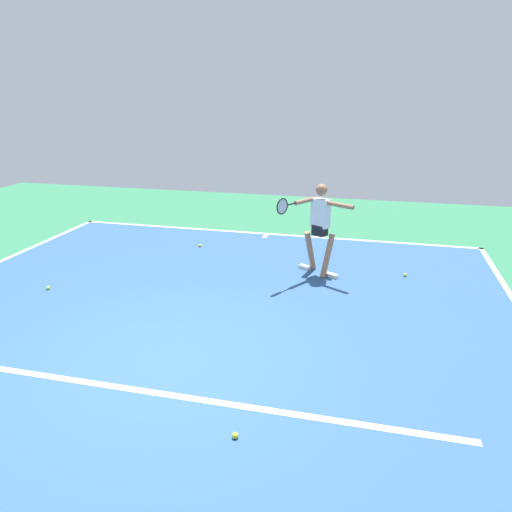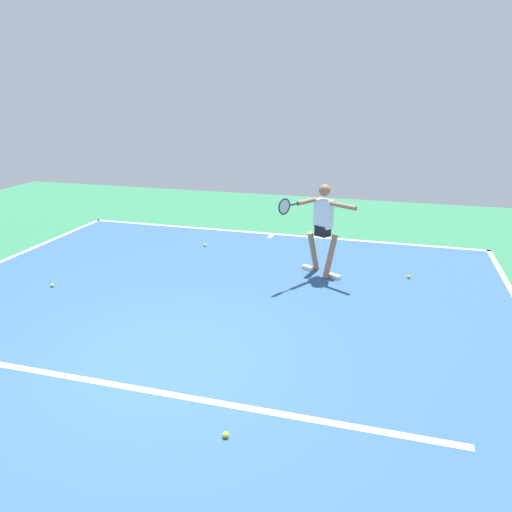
# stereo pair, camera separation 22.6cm
# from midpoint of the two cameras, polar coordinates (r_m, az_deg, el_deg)

# --- Properties ---
(ground_plane) EXTENTS (21.64, 21.64, 0.00)m
(ground_plane) POSITION_cam_midpoint_polar(r_m,az_deg,el_deg) (6.56, -10.24, -12.00)
(ground_plane) COLOR #2D754C
(court_surface) EXTENTS (9.95, 12.39, 0.00)m
(court_surface) POSITION_cam_midpoint_polar(r_m,az_deg,el_deg) (6.56, -10.24, -11.98)
(court_surface) COLOR #2D5484
(court_surface) RESTS_ON ground_plane
(court_line_baseline_near) EXTENTS (9.95, 0.10, 0.01)m
(court_line_baseline_near) POSITION_cam_midpoint_polar(r_m,az_deg,el_deg) (11.94, 2.54, 2.63)
(court_line_baseline_near) COLOR white
(court_line_baseline_near) RESTS_ON ground_plane
(court_line_service) EXTENTS (7.47, 0.10, 0.01)m
(court_line_service) POSITION_cam_midpoint_polar(r_m,az_deg,el_deg) (6.06, -13.06, -15.00)
(court_line_service) COLOR white
(court_line_service) RESTS_ON ground_plane
(court_line_centre_mark) EXTENTS (0.10, 0.30, 0.01)m
(court_line_centre_mark) POSITION_cam_midpoint_polar(r_m,az_deg,el_deg) (11.75, 2.31, 2.37)
(court_line_centre_mark) COLOR white
(court_line_centre_mark) RESTS_ON ground_plane
(tennis_player) EXTENTS (1.31, 1.10, 1.75)m
(tennis_player) POSITION_cam_midpoint_polar(r_m,az_deg,el_deg) (9.08, 8.54, 3.76)
(tennis_player) COLOR #9E7051
(tennis_player) RESTS_ON ground_plane
(tennis_ball_far_corner) EXTENTS (0.07, 0.07, 0.07)m
(tennis_ball_far_corner) POSITION_cam_midpoint_polar(r_m,az_deg,el_deg) (5.21, -2.30, -20.41)
(tennis_ball_far_corner) COLOR yellow
(tennis_ball_far_corner) RESTS_ON ground_plane
(tennis_ball_near_service_line) EXTENTS (0.07, 0.07, 0.07)m
(tennis_ball_near_service_line) POSITION_cam_midpoint_polar(r_m,az_deg,el_deg) (10.99, -5.51, 1.29)
(tennis_ball_near_service_line) COLOR #C6E53D
(tennis_ball_near_service_line) RESTS_ON ground_plane
(tennis_ball_by_sideline) EXTENTS (0.07, 0.07, 0.07)m
(tennis_ball_by_sideline) POSITION_cam_midpoint_polar(r_m,az_deg,el_deg) (9.56, 18.28, -2.33)
(tennis_ball_by_sideline) COLOR #C6E53D
(tennis_ball_by_sideline) RESTS_ON ground_plane
(tennis_ball_centre_court) EXTENTS (0.07, 0.07, 0.07)m
(tennis_ball_centre_court) POSITION_cam_midpoint_polar(r_m,az_deg,el_deg) (9.37, -22.33, -3.24)
(tennis_ball_centre_court) COLOR #C6E53D
(tennis_ball_centre_court) RESTS_ON ground_plane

